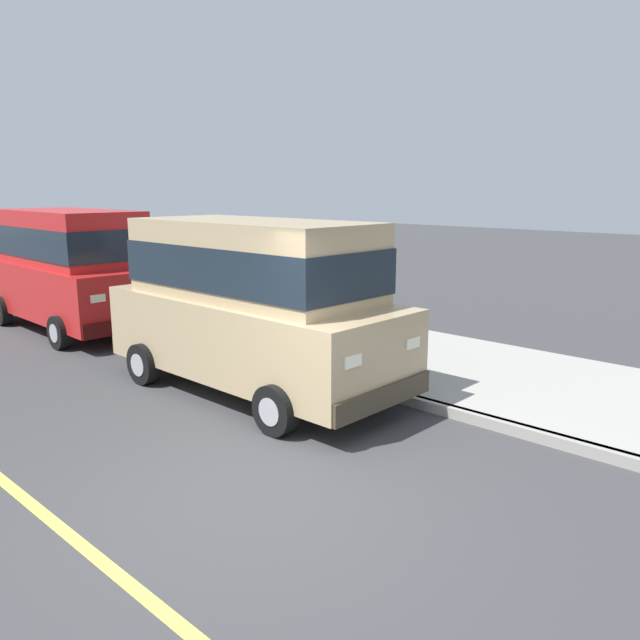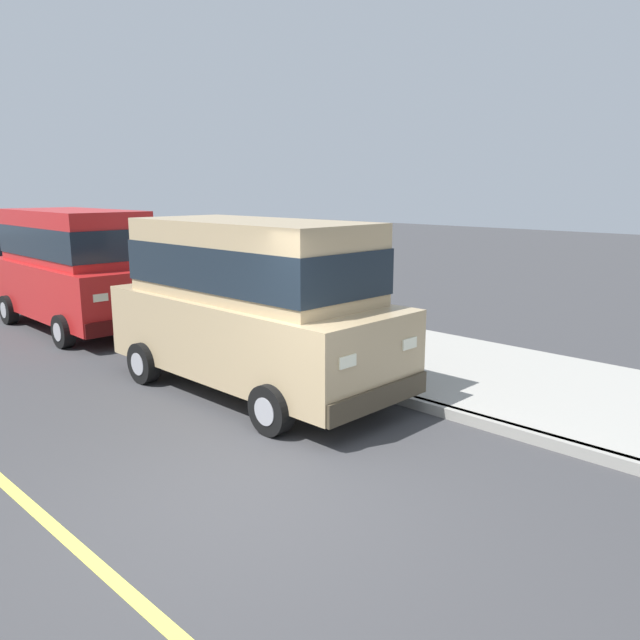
# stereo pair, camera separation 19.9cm
# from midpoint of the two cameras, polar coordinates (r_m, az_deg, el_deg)

# --- Properties ---
(ground_plane) EXTENTS (80.00, 80.00, 0.00)m
(ground_plane) POSITION_cam_midpoint_polar(r_m,az_deg,el_deg) (6.31, -4.66, -16.10)
(ground_plane) COLOR #38383A
(curb) EXTENTS (0.16, 64.00, 0.14)m
(curb) POSITION_cam_midpoint_polar(r_m,az_deg,el_deg) (8.53, 11.94, -8.14)
(curb) COLOR gray
(curb) RESTS_ON ground
(sidewalk) EXTENTS (3.60, 64.00, 0.14)m
(sidewalk) POSITION_cam_midpoint_polar(r_m,az_deg,el_deg) (10.03, 17.53, -5.39)
(sidewalk) COLOR #99968E
(sidewalk) RESTS_ON ground
(lane_centre_line) EXTENTS (0.12, 57.60, 0.01)m
(lane_centre_line) POSITION_cam_midpoint_polar(r_m,az_deg,el_deg) (5.55, -18.13, -20.95)
(lane_centre_line) COLOR #E0D64C
(lane_centre_line) RESTS_ON ground
(car_tan_van) EXTENTS (2.15, 4.90, 2.52)m
(car_tan_van) POSITION_cam_midpoint_polar(r_m,az_deg,el_deg) (9.11, -5.66, 1.98)
(car_tan_van) COLOR tan
(car_tan_van) RESTS_ON ground
(car_red_van) EXTENTS (2.22, 4.95, 2.52)m
(car_red_van) POSITION_cam_midpoint_polar(r_m,az_deg,el_deg) (14.22, -21.09, 4.83)
(car_red_van) COLOR red
(car_red_van) RESTS_ON ground
(dog_tan) EXTENTS (0.70, 0.41, 0.49)m
(dog_tan) POSITION_cam_midpoint_polar(r_m,az_deg,el_deg) (11.91, 7.40, -0.44)
(dog_tan) COLOR tan
(dog_tan) RESTS_ON sidewalk
(fire_hydrant) EXTENTS (0.34, 0.24, 0.72)m
(fire_hydrant) POSITION_cam_midpoint_polar(r_m,az_deg,el_deg) (11.86, -6.60, -0.23)
(fire_hydrant) COLOR gold
(fire_hydrant) RESTS_ON sidewalk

